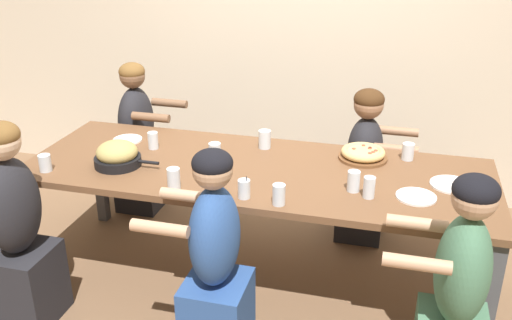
% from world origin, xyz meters
% --- Properties ---
extents(ground_plane, '(18.00, 18.00, 0.00)m').
position_xyz_m(ground_plane, '(0.00, 0.00, 0.00)').
color(ground_plane, brown).
rests_on(ground_plane, ground).
extents(dining_table, '(2.76, 0.99, 0.77)m').
position_xyz_m(dining_table, '(0.00, 0.00, 0.71)').
color(dining_table, brown).
rests_on(dining_table, ground).
extents(pizza_board_main, '(0.30, 0.30, 0.07)m').
position_xyz_m(pizza_board_main, '(0.60, 0.29, 0.81)').
color(pizza_board_main, brown).
rests_on(pizza_board_main, dining_table).
extents(skillet_bowl, '(0.40, 0.28, 0.15)m').
position_xyz_m(skillet_bowl, '(-0.81, -0.18, 0.84)').
color(skillet_bowl, black).
rests_on(skillet_bowl, dining_table).
extents(empty_plate_a, '(0.19, 0.19, 0.02)m').
position_xyz_m(empty_plate_a, '(-0.94, 0.21, 0.78)').
color(empty_plate_a, white).
rests_on(empty_plate_a, dining_table).
extents(empty_plate_b, '(0.24, 0.24, 0.02)m').
position_xyz_m(empty_plate_b, '(1.11, 0.04, 0.78)').
color(empty_plate_b, white).
rests_on(empty_plate_b, dining_table).
extents(empty_plate_c, '(0.21, 0.21, 0.02)m').
position_xyz_m(empty_plate_c, '(0.92, -0.16, 0.78)').
color(empty_plate_c, white).
rests_on(empty_plate_c, dining_table).
extents(cocktail_glass_blue, '(0.07, 0.07, 0.13)m').
position_xyz_m(cocktail_glass_blue, '(0.04, -0.39, 0.82)').
color(cocktail_glass_blue, silver).
rests_on(cocktail_glass_blue, dining_table).
extents(drinking_glass_a, '(0.06, 0.06, 0.12)m').
position_xyz_m(drinking_glass_a, '(0.68, -0.22, 0.82)').
color(drinking_glass_a, silver).
rests_on(drinking_glass_a, dining_table).
extents(drinking_glass_b, '(0.07, 0.07, 0.10)m').
position_xyz_m(drinking_glass_b, '(0.86, 0.36, 0.82)').
color(drinking_glass_b, silver).
rests_on(drinking_glass_b, dining_table).
extents(drinking_glass_c, '(0.07, 0.07, 0.11)m').
position_xyz_m(drinking_glass_c, '(-0.71, 0.13, 0.83)').
color(drinking_glass_c, silver).
rests_on(drinking_glass_c, dining_table).
extents(drinking_glass_d, '(0.07, 0.07, 0.11)m').
position_xyz_m(drinking_glass_d, '(0.23, -0.42, 0.82)').
color(drinking_glass_d, silver).
rests_on(drinking_glass_d, dining_table).
extents(drinking_glass_e, '(0.08, 0.08, 0.12)m').
position_xyz_m(drinking_glass_e, '(-0.03, 0.32, 0.82)').
color(drinking_glass_e, silver).
rests_on(drinking_glass_e, dining_table).
extents(drinking_glass_f, '(0.07, 0.07, 0.10)m').
position_xyz_m(drinking_glass_f, '(-1.18, -0.36, 0.82)').
color(drinking_glass_f, silver).
rests_on(drinking_glass_f, dining_table).
extents(drinking_glass_g, '(0.07, 0.07, 0.12)m').
position_xyz_m(drinking_glass_g, '(-0.36, -0.39, 0.83)').
color(drinking_glass_g, silver).
rests_on(drinking_glass_g, dining_table).
extents(drinking_glass_h, '(0.07, 0.07, 0.14)m').
position_xyz_m(drinking_glass_h, '(-0.24, -0.04, 0.84)').
color(drinking_glass_h, silver).
rests_on(drinking_glass_h, dining_table).
extents(drinking_glass_i, '(0.07, 0.07, 0.12)m').
position_xyz_m(drinking_glass_i, '(0.59, -0.16, 0.82)').
color(drinking_glass_i, silver).
rests_on(drinking_glass_i, dining_table).
extents(diner_near_right, '(0.51, 0.40, 1.18)m').
position_xyz_m(diner_near_right, '(1.12, -0.72, 0.54)').
color(diner_near_right, '#477556').
rests_on(diner_near_right, ground).
extents(diner_near_left, '(0.51, 0.40, 1.20)m').
position_xyz_m(diner_near_left, '(-1.16, -0.72, 0.56)').
color(diner_near_left, '#232328').
rests_on(diner_near_left, ground).
extents(diner_far_midright, '(0.51, 0.40, 1.10)m').
position_xyz_m(diner_far_midright, '(0.59, 0.72, 0.51)').
color(diner_far_midright, '#232328').
rests_on(diner_far_midright, ground).
extents(diner_near_center, '(0.51, 0.40, 1.17)m').
position_xyz_m(diner_near_center, '(-0.02, -0.72, 0.54)').
color(diner_near_center, '#2D5193').
rests_on(diner_near_center, ground).
extents(diner_far_left, '(0.51, 0.40, 1.17)m').
position_xyz_m(diner_far_left, '(-1.12, 0.72, 0.53)').
color(diner_far_left, '#232328').
rests_on(diner_far_left, ground).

